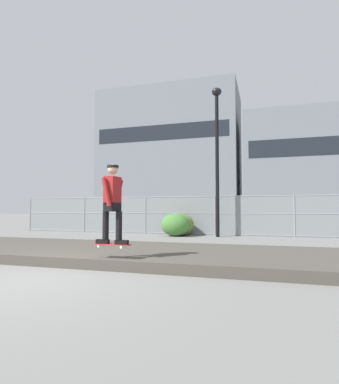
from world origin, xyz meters
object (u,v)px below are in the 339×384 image
at_px(skateboard, 112,245).
at_px(parked_car_near, 123,215).
at_px(shrub_center, 180,225).
at_px(street_lamp, 217,143).
at_px(shrub_left, 176,225).
at_px(parked_car_mid, 234,216).
at_px(skater, 112,199).

relative_size(skateboard, parked_car_near, 0.18).
height_order(parked_car_near, shrub_center, parked_car_near).
height_order(street_lamp, shrub_left, street_lamp).
height_order(parked_car_mid, shrub_left, parked_car_mid).
relative_size(skater, shrub_center, 1.26).
relative_size(street_lamp, shrub_left, 5.03).
xyz_separation_m(skater, parked_car_mid, (1.41, 11.86, -0.60)).
bearing_deg(skateboard, parked_car_mid, 83.20).
bearing_deg(shrub_center, parked_car_near, 141.02).
height_order(skater, shrub_center, skater).
bearing_deg(skater, parked_car_near, 114.20).
xyz_separation_m(shrub_left, shrub_center, (0.11, 0.32, -0.01)).
height_order(street_lamp, parked_car_near, street_lamp).
bearing_deg(shrub_left, skater, -83.98).
distance_m(street_lamp, shrub_left, 4.11).
bearing_deg(parked_car_near, skater, -65.80).
bearing_deg(shrub_left, parked_car_near, 137.97).
bearing_deg(street_lamp, shrub_center, 176.14).
bearing_deg(parked_car_mid, parked_car_near, -179.76).
xyz_separation_m(parked_car_near, parked_car_mid, (6.73, 0.03, 0.00)).
xyz_separation_m(street_lamp, parked_car_mid, (0.36, 3.88, -3.33)).
relative_size(street_lamp, parked_car_mid, 1.51).
bearing_deg(street_lamp, skateboard, -97.51).
bearing_deg(parked_car_mid, street_lamp, -95.35).
relative_size(skater, street_lamp, 0.25).
relative_size(skater, parked_car_near, 0.37).
bearing_deg(parked_car_mid, shrub_left, -118.69).
xyz_separation_m(skater, street_lamp, (1.05, 7.98, 2.73)).
distance_m(street_lamp, parked_car_mid, 5.12).
distance_m(skater, shrub_left, 7.88).
bearing_deg(street_lamp, parked_car_near, 148.84).
height_order(skateboard, street_lamp, street_lamp).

